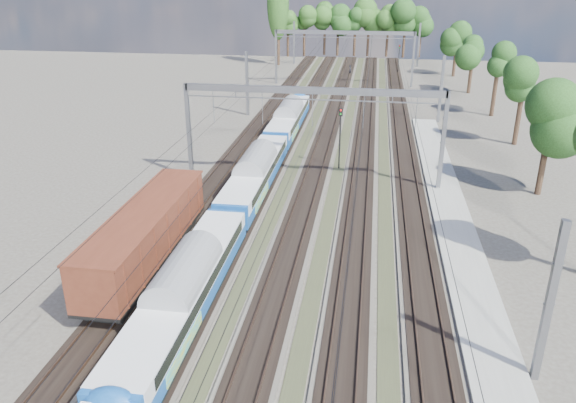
# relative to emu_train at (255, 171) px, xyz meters

# --- Properties ---
(track_bed) EXTENTS (21.00, 130.00, 0.34)m
(track_bed) POSITION_rel_emu_train_xyz_m (4.50, 18.82, -2.28)
(track_bed) COLOR #47423A
(track_bed) RESTS_ON ground
(platform) EXTENTS (3.00, 70.00, 0.30)m
(platform) POSITION_rel_emu_train_xyz_m (16.50, -6.18, -2.23)
(platform) COLOR gray
(platform) RESTS_ON ground
(catenary) EXTENTS (25.65, 130.00, 9.00)m
(catenary) POSITION_rel_emu_train_xyz_m (4.83, 26.51, 4.02)
(catenary) COLOR slate
(catenary) RESTS_ON ground
(tree_belt) EXTENTS (39.72, 101.00, 11.89)m
(tree_belt) POSITION_rel_emu_train_xyz_m (13.03, 62.62, 5.64)
(tree_belt) COLOR black
(tree_belt) RESTS_ON ground
(poplar) EXTENTS (4.40, 4.40, 19.04)m
(poplar) POSITION_rel_emu_train_xyz_m (-10.00, 71.82, 9.51)
(poplar) COLOR black
(poplar) RESTS_ON ground
(emu_train) EXTENTS (2.76, 58.53, 4.04)m
(emu_train) POSITION_rel_emu_train_xyz_m (0.00, 0.00, 0.00)
(emu_train) COLOR black
(emu_train) RESTS_ON ground
(freight_boxcar) EXTENTS (3.23, 15.61, 4.03)m
(freight_boxcar) POSITION_rel_emu_train_xyz_m (-4.50, -13.36, 0.08)
(freight_boxcar) COLOR black
(freight_boxcar) RESTS_ON ground
(worker) EXTENTS (0.50, 0.69, 1.77)m
(worker) POSITION_rel_emu_train_xyz_m (5.27, 62.20, -1.50)
(worker) COLOR black
(worker) RESTS_ON ground
(signal_near) EXTENTS (0.38, 0.35, 6.12)m
(signal_near) POSITION_rel_emu_train_xyz_m (6.76, 8.48, 1.50)
(signal_near) COLOR black
(signal_near) RESTS_ON ground
(signal_far) EXTENTS (0.35, 0.32, 5.27)m
(signal_far) POSITION_rel_emu_train_xyz_m (14.19, 65.18, 0.95)
(signal_far) COLOR black
(signal_far) RESTS_ON ground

